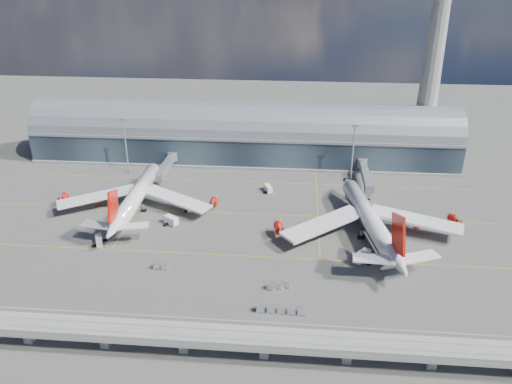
# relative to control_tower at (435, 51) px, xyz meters

# --- Properties ---
(ground) EXTENTS (500.00, 500.00, 0.00)m
(ground) POSITION_rel_control_tower_xyz_m (-85.00, -83.00, -51.64)
(ground) COLOR #474744
(ground) RESTS_ON ground
(taxi_lines) EXTENTS (200.00, 80.12, 0.01)m
(taxi_lines) POSITION_rel_control_tower_xyz_m (-85.00, -60.89, -51.63)
(taxi_lines) COLOR gold
(taxi_lines) RESTS_ON ground
(terminal) EXTENTS (200.00, 30.00, 28.00)m
(terminal) POSITION_rel_control_tower_xyz_m (-85.00, -5.01, -40.30)
(terminal) COLOR #1F2933
(terminal) RESTS_ON ground
(control_tower) EXTENTS (19.00, 19.00, 103.00)m
(control_tower) POSITION_rel_control_tower_xyz_m (0.00, 0.00, 0.00)
(control_tower) COLOR gray
(control_tower) RESTS_ON ground
(guideway) EXTENTS (220.00, 8.50, 7.20)m
(guideway) POSITION_rel_control_tower_xyz_m (-85.00, -138.00, -46.34)
(guideway) COLOR gray
(guideway) RESTS_ON ground
(floodlight_mast_left) EXTENTS (3.00, 0.70, 25.70)m
(floodlight_mast_left) POSITION_rel_control_tower_xyz_m (-135.00, -28.00, -38.00)
(floodlight_mast_left) COLOR gray
(floodlight_mast_left) RESTS_ON ground
(floodlight_mast_right) EXTENTS (3.00, 0.70, 25.70)m
(floodlight_mast_right) POSITION_rel_control_tower_xyz_m (-35.00, -28.00, -38.00)
(floodlight_mast_right) COLOR gray
(floodlight_mast_right) RESTS_ON ground
(airliner_left) EXTENTS (62.73, 65.87, 20.10)m
(airliner_left) POSITION_rel_control_tower_xyz_m (-120.07, -63.44, -45.89)
(airliner_left) COLOR white
(airliner_left) RESTS_ON ground
(airliner_right) EXTENTS (66.82, 69.91, 22.25)m
(airliner_right) POSITION_rel_control_tower_xyz_m (-32.55, -75.39, -45.87)
(airliner_right) COLOR white
(airliner_right) RESTS_ON ground
(jet_bridge_left) EXTENTS (4.40, 28.00, 7.25)m
(jet_bridge_left) POSITION_rel_control_tower_xyz_m (-116.62, -29.88, -46.46)
(jet_bridge_left) COLOR gray
(jet_bridge_left) RESTS_ON ground
(jet_bridge_right) EXTENTS (4.40, 32.00, 7.25)m
(jet_bridge_right) POSITION_rel_control_tower_xyz_m (-29.37, -31.82, -46.46)
(jet_bridge_right) COLOR gray
(jet_bridge_right) RESTS_ON ground
(service_truck_0) EXTENTS (4.54, 6.58, 2.61)m
(service_truck_0) POSITION_rel_control_tower_xyz_m (-125.18, -89.86, -50.29)
(service_truck_0) COLOR white
(service_truck_0) RESTS_ON ground
(service_truck_1) EXTENTS (5.99, 5.11, 3.19)m
(service_truck_1) POSITION_rel_control_tower_xyz_m (-103.98, -73.89, -50.03)
(service_truck_1) COLOR white
(service_truck_1) RESTS_ON ground
(service_truck_2) EXTENTS (7.63, 5.35, 2.71)m
(service_truck_2) POSITION_rel_control_tower_xyz_m (-52.66, -75.09, -50.22)
(service_truck_2) COLOR white
(service_truck_2) RESTS_ON ground
(service_truck_3) EXTENTS (6.28, 6.95, 3.29)m
(service_truck_3) POSITION_rel_control_tower_xyz_m (-36.72, -92.71, -49.95)
(service_truck_3) COLOR white
(service_truck_3) RESTS_ON ground
(service_truck_4) EXTENTS (3.85, 5.44, 2.88)m
(service_truck_4) POSITION_rel_control_tower_xyz_m (-99.54, -62.29, -50.19)
(service_truck_4) COLOR white
(service_truck_4) RESTS_ON ground
(service_truck_5) EXTENTS (4.12, 5.92, 2.67)m
(service_truck_5) POSITION_rel_control_tower_xyz_m (-70.32, -42.33, -50.27)
(service_truck_5) COLOR white
(service_truck_5) RESTS_ON ground
(cargo_train_0) EXTENTS (5.08, 2.05, 1.68)m
(cargo_train_0) POSITION_rel_control_tower_xyz_m (-100.31, -102.73, -50.76)
(cargo_train_0) COLOR gray
(cargo_train_0) RESTS_ON ground
(cargo_train_1) EXTENTS (14.00, 2.10, 1.85)m
(cargo_train_1) POSITION_rel_control_tower_xyz_m (-61.57, -120.98, -50.67)
(cargo_train_1) COLOR gray
(cargo_train_1) RESTS_ON ground
(cargo_train_2) EXTENTS (7.58, 3.65, 1.67)m
(cargo_train_2) POSITION_rel_control_tower_xyz_m (-62.66, -109.70, -50.77)
(cargo_train_2) COLOR gray
(cargo_train_2) RESTS_ON ground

